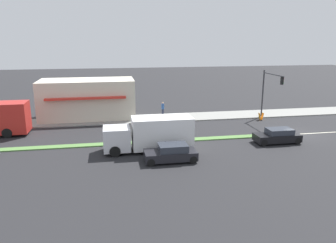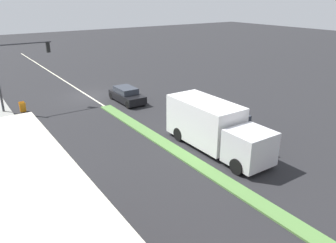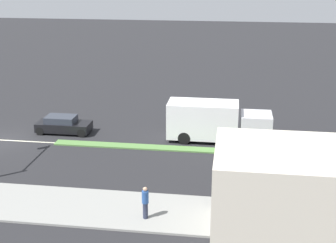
# 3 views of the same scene
# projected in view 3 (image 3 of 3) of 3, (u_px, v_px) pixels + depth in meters

# --- Properties ---
(ground_plane) EXTENTS (160.00, 160.00, 0.00)m
(ground_plane) POSITION_uv_depth(u_px,v_px,m) (251.00, 153.00, 32.18)
(ground_plane) COLOR #232326
(sidewalk_right) EXTENTS (4.00, 73.00, 0.12)m
(sidewalk_right) POSITION_uv_depth(u_px,v_px,m) (265.00, 220.00, 23.65)
(sidewalk_right) COLOR gray
(sidewalk_right) RESTS_ON ground
(lane_marking_center) EXTENTS (0.16, 60.00, 0.01)m
(lane_marking_center) POSITION_uv_depth(u_px,v_px,m) (4.00, 140.00, 34.58)
(lane_marking_center) COLOR beige
(lane_marking_center) RESTS_ON ground
(building_corner_store) EXTENTS (5.90, 10.93, 4.51)m
(building_corner_store) POSITION_uv_depth(u_px,v_px,m) (336.00, 199.00, 20.83)
(building_corner_store) COLOR beige
(building_corner_store) RESTS_ON sidewalk_right
(pedestrian) EXTENTS (0.34, 0.34, 1.74)m
(pedestrian) POSITION_uv_depth(u_px,v_px,m) (145.00, 202.00, 23.41)
(pedestrian) COLOR #282D42
(pedestrian) RESTS_ON sidewalk_right
(delivery_truck) EXTENTS (2.44, 7.50, 2.87)m
(delivery_truck) POSITION_uv_depth(u_px,v_px,m) (215.00, 121.00, 34.13)
(delivery_truck) COLOR silver
(delivery_truck) RESTS_ON ground
(suv_black) EXTENTS (1.75, 4.11, 1.34)m
(suv_black) POSITION_uv_depth(u_px,v_px,m) (63.00, 125.00, 35.94)
(suv_black) COLOR black
(suv_black) RESTS_ON ground
(sedan_dark) EXTENTS (1.88, 4.05, 1.37)m
(sedan_dark) POSITION_uv_depth(u_px,v_px,m) (202.00, 119.00, 37.17)
(sedan_dark) COLOR black
(sedan_dark) RESTS_ON ground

